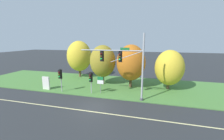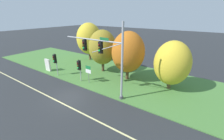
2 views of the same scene
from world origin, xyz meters
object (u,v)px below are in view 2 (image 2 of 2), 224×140
pedestrian_signal_near_kerb (79,66)px  tree_mid_verge (172,63)px  tree_left_of_mast (103,47)px  info_kiosk (48,65)px  route_sign_post (88,71)px  tree_nearest_road (89,39)px  tree_behind_signpost (128,52)px  traffic_signal_mast (105,54)px  pedestrian_signal_further_along (55,60)px

pedestrian_signal_near_kerb → tree_mid_verge: (10.29, 4.83, 1.09)m
pedestrian_signal_near_kerb → tree_left_of_mast: bearing=88.8°
pedestrian_signal_near_kerb → info_kiosk: pedestrian_signal_near_kerb is taller
route_sign_post → tree_left_of_mast: bearing=104.4°
route_sign_post → info_kiosk: (-8.31, -0.45, -0.64)m
tree_left_of_mast → pedestrian_signal_near_kerb: bearing=-91.2°
route_sign_post → tree_nearest_road: size_ratio=0.34×
info_kiosk → pedestrian_signal_near_kerb: bearing=0.5°
tree_left_of_mast → tree_behind_signpost: tree_behind_signpost is taller
traffic_signal_mast → pedestrian_signal_near_kerb: bearing=173.1°
tree_behind_signpost → traffic_signal_mast: bearing=-89.8°
traffic_signal_mast → tree_nearest_road: bearing=140.0°
pedestrian_signal_near_kerb → tree_nearest_road: size_ratio=0.42×
tree_behind_signpost → info_kiosk: bearing=-159.4°
pedestrian_signal_near_kerb → tree_mid_verge: size_ratio=0.51×
tree_nearest_road → traffic_signal_mast: bearing=-40.0°
pedestrian_signal_further_along → tree_left_of_mast: tree_left_of_mast is taller
route_sign_post → tree_nearest_road: 11.00m
info_kiosk → tree_mid_verge: bearing=15.7°
tree_left_of_mast → tree_behind_signpost: 4.67m
tree_mid_verge → traffic_signal_mast: bearing=-135.6°
route_sign_post → tree_behind_signpost: (3.50, 3.99, 2.21)m
tree_behind_signpost → tree_mid_verge: (5.55, 0.45, -0.59)m
pedestrian_signal_near_kerb → tree_behind_signpost: bearing=42.7°
tree_left_of_mast → tree_behind_signpost: (4.64, -0.46, 0.02)m
tree_behind_signpost → tree_mid_verge: 5.59m
pedestrian_signal_near_kerb → tree_nearest_road: 10.43m
pedestrian_signal_near_kerb → route_sign_post: (1.24, 0.39, -0.53)m
route_sign_post → tree_mid_verge: size_ratio=0.41×
tree_behind_signpost → route_sign_post: bearing=-131.3°
tree_left_of_mast → info_kiosk: tree_left_of_mast is taller
route_sign_post → pedestrian_signal_near_kerb: bearing=-162.8°
pedestrian_signal_near_kerb → route_sign_post: bearing=17.2°
route_sign_post → tree_behind_signpost: tree_behind_signpost is taller
pedestrian_signal_further_along → route_sign_post: 5.66m
pedestrian_signal_further_along → route_sign_post: size_ratio=1.35×
pedestrian_signal_further_along → route_sign_post: bearing=9.3°
tree_nearest_road → tree_behind_signpost: (10.66, -4.00, -0.27)m
pedestrian_signal_near_kerb → route_sign_post: 1.41m
traffic_signal_mast → route_sign_post: traffic_signal_mast is taller
tree_left_of_mast → tree_mid_verge: 10.20m
traffic_signal_mast → pedestrian_signal_further_along: traffic_signal_mast is taller
info_kiosk → route_sign_post: bearing=3.1°
traffic_signal_mast → route_sign_post: bearing=164.7°
pedestrian_signal_further_along → tree_mid_verge: bearing=20.1°
tree_mid_verge → info_kiosk: size_ratio=3.05×
traffic_signal_mast → tree_nearest_road: 13.94m
route_sign_post → tree_left_of_mast: tree_left_of_mast is taller
route_sign_post → tree_left_of_mast: size_ratio=0.37×
tree_left_of_mast → tree_mid_verge: size_ratio=1.10×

